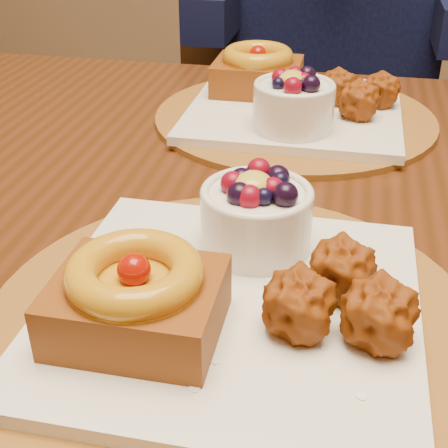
{
  "coord_description": "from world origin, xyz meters",
  "views": [
    {
      "loc": [
        0.05,
        -0.61,
        1.06
      ],
      "look_at": [
        -0.04,
        -0.19,
        0.81
      ],
      "focal_mm": 50.0,
      "sensor_mm": 36.0,
      "label": 1
    }
  ],
  "objects_px": {
    "dining_table": "(269,253)",
    "place_setting_far": "(292,101)",
    "chair_far": "(275,136)",
    "place_setting_near": "(229,287)"
  },
  "relations": [
    {
      "from": "place_setting_near",
      "to": "place_setting_far",
      "type": "height_order",
      "value": "place_setting_far"
    },
    {
      "from": "place_setting_far",
      "to": "chair_far",
      "type": "relative_size",
      "value": 0.43
    },
    {
      "from": "place_setting_far",
      "to": "chair_far",
      "type": "xyz_separation_m",
      "value": [
        -0.09,
        0.57,
        -0.29
      ]
    },
    {
      "from": "dining_table",
      "to": "place_setting_far",
      "type": "distance_m",
      "value": 0.24
    },
    {
      "from": "place_setting_far",
      "to": "chair_far",
      "type": "bearing_deg",
      "value": 98.99
    },
    {
      "from": "place_setting_near",
      "to": "chair_far",
      "type": "relative_size",
      "value": 0.43
    },
    {
      "from": "place_setting_far",
      "to": "chair_far",
      "type": "height_order",
      "value": "chair_far"
    },
    {
      "from": "dining_table",
      "to": "place_setting_near",
      "type": "bearing_deg",
      "value": -90.87
    },
    {
      "from": "place_setting_far",
      "to": "place_setting_near",
      "type": "bearing_deg",
      "value": -89.94
    },
    {
      "from": "dining_table",
      "to": "place_setting_near",
      "type": "xyz_separation_m",
      "value": [
        -0.0,
        -0.21,
        0.1
      ]
    }
  ]
}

